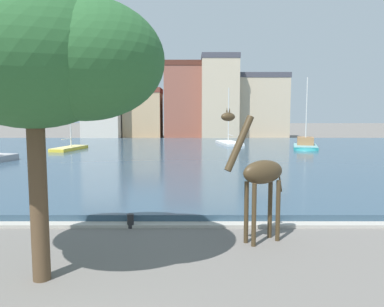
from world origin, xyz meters
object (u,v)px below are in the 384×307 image
(sailboat_yellow, at_px, (71,149))
(sailboat_white, at_px, (227,144))
(sailboat_teal, at_px, (304,147))
(shade_tree, at_px, (37,54))
(mooring_bollard, at_px, (130,221))
(giraffe_statue, at_px, (259,175))

(sailboat_yellow, xyz_separation_m, sailboat_white, (16.73, 7.12, -0.06))
(sailboat_teal, height_order, shade_tree, sailboat_teal)
(sailboat_teal, bearing_deg, mooring_bollard, -118.09)
(giraffe_statue, relative_size, sailboat_white, 0.60)
(sailboat_teal, distance_m, sailboat_white, 9.77)
(giraffe_statue, xyz_separation_m, sailboat_yellow, (-14.47, 27.07, -1.75))
(sailboat_yellow, relative_size, shade_tree, 1.29)
(shade_tree, bearing_deg, mooring_bollard, 71.27)
(giraffe_statue, bearing_deg, mooring_bollard, 160.49)
(sailboat_yellow, xyz_separation_m, shade_tree, (8.77, -29.67, 5.03))
(sailboat_yellow, bearing_deg, giraffe_statue, -61.86)
(sailboat_white, bearing_deg, giraffe_statue, -93.78)
(giraffe_statue, xyz_separation_m, sailboat_white, (2.26, 34.19, -1.81))
(sailboat_white, height_order, mooring_bollard, sailboat_white)
(sailboat_teal, relative_size, mooring_bollard, 15.55)
(sailboat_teal, bearing_deg, shade_tree, -116.91)
(sailboat_yellow, height_order, shade_tree, sailboat_yellow)
(sailboat_yellow, xyz_separation_m, sailboat_teal, (24.31, 0.97, 0.10))
(sailboat_yellow, xyz_separation_m, mooring_bollard, (10.17, -25.54, -0.16))
(sailboat_yellow, bearing_deg, sailboat_white, 23.05)
(shade_tree, bearing_deg, sailboat_yellow, 106.46)
(sailboat_yellow, bearing_deg, shade_tree, -73.54)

